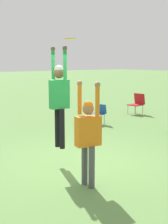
% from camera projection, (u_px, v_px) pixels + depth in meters
% --- Properties ---
extents(ground_plane, '(120.00, 120.00, 0.00)m').
position_uv_depth(ground_plane, '(75.00, 164.00, 7.26)').
color(ground_plane, '#608C47').
extents(person_jumping, '(0.58, 0.46, 2.28)m').
position_uv_depth(person_jumping, '(59.00, 94.00, 6.95)').
color(person_jumping, black).
rests_on(person_jumping, ground_plane).
extents(person_defending, '(0.63, 0.51, 2.00)m').
position_uv_depth(person_defending, '(88.00, 132.00, 5.80)').
color(person_defending, '#4C4C51').
rests_on(person_defending, ground_plane).
extents(frisbee, '(0.23, 0.23, 0.03)m').
position_uv_depth(frisbee, '(70.00, 38.00, 5.92)').
color(frisbee, yellow).
extents(camping_chair_0, '(0.61, 0.65, 0.92)m').
position_uv_depth(camping_chair_0, '(137.00, 102.00, 14.02)').
color(camping_chair_0, gray).
rests_on(camping_chair_0, ground_plane).
extents(camping_chair_2, '(0.52, 0.55, 0.74)m').
position_uv_depth(camping_chair_2, '(99.00, 112.00, 11.83)').
color(camping_chair_2, gray).
rests_on(camping_chair_2, ground_plane).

